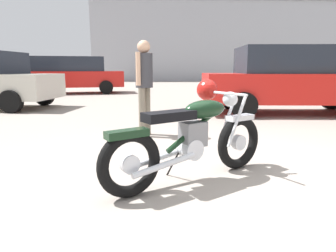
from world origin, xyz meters
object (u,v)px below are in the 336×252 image
(bystander, at_px, (144,78))
(silver_sedan_mid, at_px, (299,78))
(vintage_motorcycle, at_px, (194,135))
(red_hatchback_near, at_px, (285,76))
(pale_sedan_back, at_px, (71,74))

(bystander, distance_m, silver_sedan_mid, 4.67)
(vintage_motorcycle, relative_size, red_hatchback_near, 0.43)
(bystander, relative_size, silver_sedan_mid, 0.35)
(silver_sedan_mid, bearing_deg, bystander, 35.49)
(bystander, relative_size, red_hatchback_near, 0.39)
(red_hatchback_near, relative_size, pale_sedan_back, 0.86)
(silver_sedan_mid, height_order, red_hatchback_near, silver_sedan_mid)
(bystander, distance_m, red_hatchback_near, 11.13)
(bystander, distance_m, pale_sedan_back, 10.12)
(bystander, height_order, silver_sedan_mid, silver_sedan_mid)
(red_hatchback_near, bearing_deg, bystander, 52.00)
(vintage_motorcycle, bearing_deg, red_hatchback_near, 30.56)
(red_hatchback_near, xyz_separation_m, pale_sedan_back, (-10.37, 0.37, 0.10))
(vintage_motorcycle, distance_m, red_hatchback_near, 12.64)
(vintage_motorcycle, bearing_deg, bystander, 74.07)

